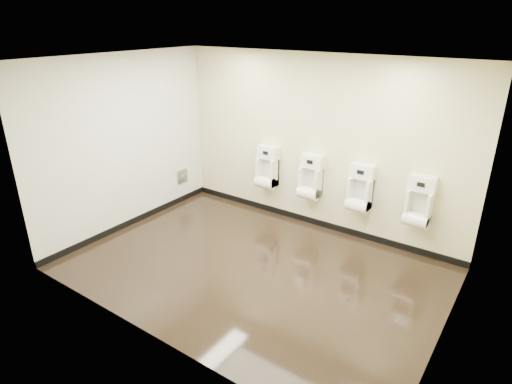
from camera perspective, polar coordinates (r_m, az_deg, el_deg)
ground at (r=6.10m, az=-0.47°, el=-10.14°), size 5.00×3.50×0.00m
ceiling at (r=5.17m, az=-0.57°, el=17.04°), size 5.00×3.50×0.00m
back_wall at (r=6.91m, az=7.99°, el=6.35°), size 5.00×0.02×2.80m
front_wall at (r=4.29m, az=-14.26°, el=-4.32°), size 5.00×0.02×2.80m
left_wall at (r=7.16m, az=-17.12°, el=6.14°), size 0.02×3.50×2.80m
right_wall at (r=4.62m, az=25.71°, el=-4.03°), size 0.02×3.50×2.80m
tile_overlay_left at (r=7.16m, az=-17.10°, el=6.13°), size 0.01×3.50×2.80m
skirting_back at (r=7.38m, az=7.40°, el=-3.79°), size 5.00×0.02×0.10m
skirting_left at (r=7.62m, az=-15.93°, el=-3.66°), size 0.02×3.50×0.10m
access_panel at (r=8.17m, az=-9.82°, el=2.12°), size 0.04×0.25×0.25m
urinal_0 at (r=7.39m, az=1.48°, el=2.91°), size 0.39×0.29×0.72m
urinal_1 at (r=6.98m, az=7.26°, el=1.56°), size 0.39×0.29×0.72m
urinal_2 at (r=6.66m, az=13.67°, el=0.05°), size 0.39×0.29×0.72m
urinal_3 at (r=6.43m, az=20.86°, el=-1.65°), size 0.39×0.29×0.72m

